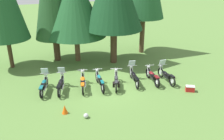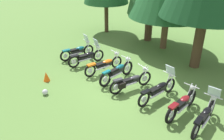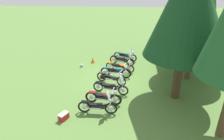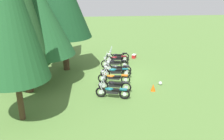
% 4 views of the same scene
% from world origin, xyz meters
% --- Properties ---
extents(ground_plane, '(80.00, 80.00, 0.00)m').
position_xyz_m(ground_plane, '(0.00, 0.00, 0.00)').
color(ground_plane, '#547A38').
extents(motorcycle_0, '(0.85, 2.10, 1.35)m').
position_xyz_m(motorcycle_0, '(-3.93, 0.73, 0.45)').
color(motorcycle_0, black).
rests_on(motorcycle_0, ground_plane).
extents(motorcycle_1, '(0.88, 2.14, 1.35)m').
position_xyz_m(motorcycle_1, '(-2.94, 0.47, 0.46)').
color(motorcycle_1, black).
rests_on(motorcycle_1, ground_plane).
extents(motorcycle_2, '(0.83, 2.29, 0.99)m').
position_xyz_m(motorcycle_2, '(-1.58, 0.34, 0.43)').
color(motorcycle_2, black).
rests_on(motorcycle_2, ground_plane).
extents(motorcycle_3, '(0.63, 2.33, 1.03)m').
position_xyz_m(motorcycle_3, '(-0.55, 0.08, 0.46)').
color(motorcycle_3, black).
rests_on(motorcycle_3, ground_plane).
extents(motorcycle_4, '(1.07, 2.13, 1.00)m').
position_xyz_m(motorcycle_4, '(0.44, -0.25, 0.44)').
color(motorcycle_4, black).
rests_on(motorcycle_4, ground_plane).
extents(motorcycle_5, '(0.76, 2.32, 1.35)m').
position_xyz_m(motorcycle_5, '(1.76, -0.10, 0.46)').
color(motorcycle_5, black).
rests_on(motorcycle_5, ground_plane).
extents(motorcycle_6, '(0.63, 2.19, 1.02)m').
position_xyz_m(motorcycle_6, '(2.95, -0.45, 0.44)').
color(motorcycle_6, black).
rests_on(motorcycle_6, ground_plane).
extents(motorcycle_7, '(0.65, 2.18, 1.36)m').
position_xyz_m(motorcycle_7, '(3.87, -0.65, 0.46)').
color(motorcycle_7, black).
rests_on(motorcycle_7, ground_plane).
extents(pine_tree_0, '(3.31, 3.31, 9.05)m').
position_xyz_m(pine_tree_0, '(-5.81, 5.64, 5.63)').
color(pine_tree_0, '#42301E').
rests_on(pine_tree_0, ground_plane).
extents(pine_tree_1, '(3.07, 3.07, 9.40)m').
position_xyz_m(pine_tree_1, '(-2.31, 6.02, 5.62)').
color(pine_tree_1, '#42301E').
rests_on(pine_tree_1, ground_plane).
extents(pine_tree_2, '(4.70, 4.70, 7.06)m').
position_xyz_m(pine_tree_2, '(-0.76, 5.32, 4.56)').
color(pine_tree_2, brown).
rests_on(pine_tree_2, ground_plane).
extents(pine_tree_3, '(4.39, 4.39, 8.44)m').
position_xyz_m(pine_tree_3, '(1.85, 3.92, 5.57)').
color(pine_tree_3, '#42301E').
rests_on(pine_tree_3, ground_plane).
extents(picnic_cooler, '(0.62, 0.54, 0.36)m').
position_xyz_m(picnic_cooler, '(4.52, -2.38, 0.18)').
color(picnic_cooler, red).
rests_on(picnic_cooler, ground_plane).
extents(traffic_cone, '(0.32, 0.32, 0.48)m').
position_xyz_m(traffic_cone, '(-3.18, -2.10, 0.24)').
color(traffic_cone, '#EA590F').
rests_on(traffic_cone, ground_plane).
extents(dropped_helmet, '(0.25, 0.25, 0.25)m').
position_xyz_m(dropped_helmet, '(-2.25, -2.89, 0.13)').
color(dropped_helmet, silver).
rests_on(dropped_helmet, ground_plane).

